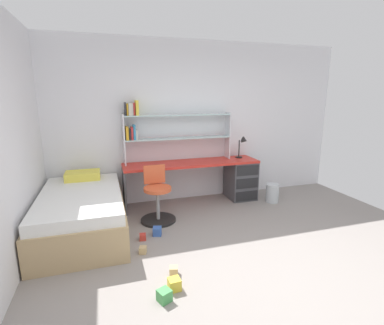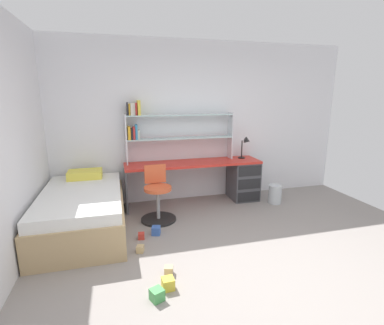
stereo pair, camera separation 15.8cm
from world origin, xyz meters
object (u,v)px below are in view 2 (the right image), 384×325
swivel_chair (158,199)px  toy_block_green_0 (157,295)px  desk (228,177)px  desk_lamp (246,144)px  toy_block_natural_3 (169,270)px  bed_platform (83,211)px  toy_block_red_4 (141,236)px  bookshelf_hutch (166,127)px  toy_block_blue_1 (156,231)px  toy_block_natural_5 (140,249)px  toy_block_yellow_2 (168,284)px  waste_bin (275,194)px

swivel_chair → toy_block_green_0: swivel_chair is taller
desk → desk_lamp: desk_lamp is taller
swivel_chair → toy_block_natural_3: swivel_chair is taller
bed_platform → toy_block_red_4: bearing=-30.5°
bookshelf_hutch → toy_block_red_4: bookshelf_hutch is taller
swivel_chair → toy_block_red_4: 0.68m
toy_block_blue_1 → toy_block_red_4: bearing=-160.0°
desk_lamp → toy_block_red_4: size_ratio=4.77×
toy_block_natural_5 → bookshelf_hutch: bearing=68.7°
swivel_chair → toy_block_red_4: bearing=-118.7°
swivel_chair → toy_block_yellow_2: size_ratio=7.14×
toy_block_red_4 → toy_block_natural_5: size_ratio=0.98×
toy_block_yellow_2 → toy_block_natural_3: toy_block_yellow_2 is taller
bed_platform → toy_block_yellow_2: size_ratio=16.11×
toy_block_natural_5 → waste_bin: bearing=23.3°
desk_lamp → toy_block_natural_3: bearing=-131.8°
desk → toy_block_natural_5: 2.19m
waste_bin → toy_block_green_0: 2.99m
toy_block_green_0 → toy_block_natural_3: toy_block_green_0 is taller
desk → toy_block_natural_3: size_ratio=26.38×
desk_lamp → waste_bin: (0.38, -0.42, -0.82)m
desk → bookshelf_hutch: bookshelf_hutch is taller
desk_lamp → toy_block_red_4: 2.44m
desk → toy_block_yellow_2: (-1.45, -2.13, -0.37)m
toy_block_yellow_2 → waste_bin: bearing=39.0°
toy_block_yellow_2 → toy_block_blue_1: bearing=87.9°
toy_block_yellow_2 → toy_block_red_4: (-0.16, 1.07, -0.02)m
desk → toy_block_blue_1: bearing=-144.8°
swivel_chair → waste_bin: swivel_chair is taller
toy_block_green_0 → toy_block_natural_3: (0.17, 0.36, -0.01)m
desk → waste_bin: desk is taller
bed_platform → waste_bin: 3.09m
bookshelf_hutch → bed_platform: size_ratio=0.99×
bookshelf_hutch → desk_lamp: size_ratio=4.71×
toy_block_natural_3 → toy_block_red_4: toy_block_natural_3 is taller
toy_block_natural_3 → toy_block_red_4: size_ratio=1.08×
desk → toy_block_green_0: bearing=-124.9°
waste_bin → toy_block_blue_1: size_ratio=2.88×
desk → desk_lamp: 0.66m
waste_bin → toy_block_green_0: size_ratio=2.87×
bed_platform → desk: bearing=15.1°
bed_platform → toy_block_yellow_2: (0.90, -1.50, -0.23)m
bookshelf_hutch → toy_block_natural_5: size_ratio=21.98×
desk_lamp → toy_block_green_0: size_ratio=3.46×
bookshelf_hutch → toy_block_green_0: (-0.52, -2.41, -1.26)m
desk_lamp → toy_block_red_4: desk_lamp is taller
swivel_chair → toy_block_green_0: (-0.26, -1.74, -0.27)m
waste_bin → desk_lamp: bearing=132.5°
toy_block_green_0 → waste_bin: bearing=39.4°
bed_platform → bookshelf_hutch: bearing=31.1°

